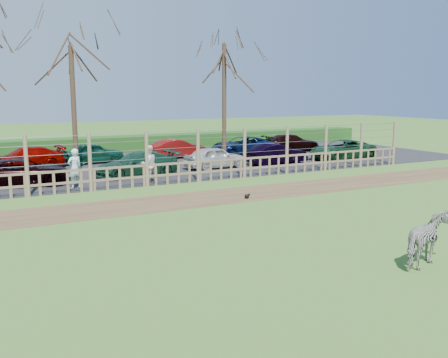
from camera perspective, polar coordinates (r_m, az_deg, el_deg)
name	(u,v)px	position (r m, az deg, el deg)	size (l,w,h in m)	color
ground	(233,229)	(15.41, 1.00, -5.74)	(120.00, 120.00, 0.00)	olive
dirt_strip	(177,201)	(19.36, -5.37, -2.53)	(34.00, 2.80, 0.01)	brown
asphalt	(110,167)	(28.73, -12.93, 1.35)	(44.00, 13.00, 0.04)	#232326
hedge	(83,146)	(35.44, -15.85, 3.65)	(46.00, 2.00, 1.10)	#1E4716
fence	(147,169)	(22.45, -8.78, 1.18)	(30.16, 0.16, 2.50)	brown
tree_mid	(72,78)	(27.03, -16.96, 10.96)	(4.80, 4.80, 6.83)	#3D2B1E
tree_right	(224,74)	(30.51, 0.02, 11.91)	(4.80, 4.80, 7.35)	#3D2B1E
zebra	(429,240)	(12.97, 22.35, -6.50)	(0.71, 1.55, 1.31)	gray
visitor_a	(75,168)	(22.52, -16.69, 1.16)	(0.63, 0.41, 1.72)	silver
visitor_b	(149,164)	(23.21, -8.61, 1.71)	(0.84, 0.65, 1.72)	silver
crow	(247,196)	(19.73, 2.64, -1.98)	(0.25, 0.18, 0.20)	black
car_2	(22,172)	(24.02, -22.04, 0.74)	(1.99, 4.32, 1.20)	black
car_3	(137,164)	(25.11, -9.87, 1.68)	(1.68, 4.13, 1.20)	#1B4A34
car_4	(215,157)	(27.34, -1.03, 2.49)	(1.42, 3.52, 1.20)	silver
car_5	(276,154)	(29.06, 6.00, 2.87)	(1.27, 3.64, 1.20)	black
car_6	(342,150)	(31.95, 13.36, 3.28)	(1.99, 4.32, 1.20)	#184B24
car_9	(25,158)	(29.02, -21.81, 2.21)	(1.68, 4.13, 1.20)	#8E0601
car_10	(94,153)	(30.38, -14.67, 2.90)	(1.42, 3.52, 1.20)	#135037
car_11	(177,148)	(31.91, -5.36, 3.50)	(1.27, 3.64, 1.20)	maroon
car_12	(242,146)	(33.46, 2.09, 3.83)	(1.99, 4.32, 1.20)	#091840
car_13	(291,143)	(35.69, 7.72, 4.12)	(1.68, 4.13, 1.20)	black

